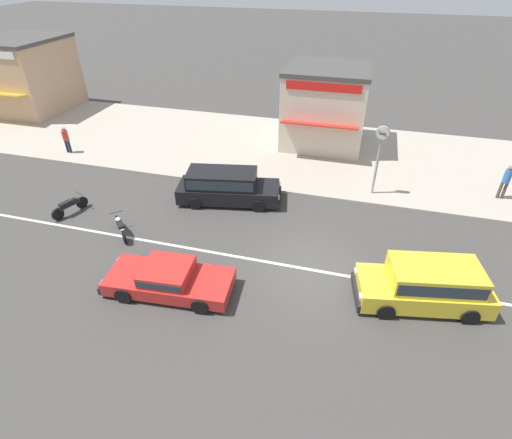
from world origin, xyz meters
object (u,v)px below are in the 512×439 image
minivan_yellow_0 (428,283)px  pedestrian_by_shop (66,138)px  shopfront_corner_warung (27,75)px  motorcycle_0 (70,205)px  motorcycle_1 (120,226)px  pedestrian_near_clock (506,179)px  minivan_black_1 (226,185)px  shopfront_mid_block (325,106)px  sedan_red_4 (168,278)px  street_clock (381,145)px

minivan_yellow_0 → pedestrian_by_shop: 20.63m
minivan_yellow_0 → pedestrian_by_shop: (-19.37, 7.12, 0.21)m
minivan_yellow_0 → shopfront_corner_warung: shopfront_corner_warung is taller
motorcycle_0 → motorcycle_1: same height
pedestrian_near_clock → shopfront_corner_warung: bearing=170.4°
minivan_yellow_0 → motorcycle_1: 12.14m
minivan_black_1 → shopfront_mid_block: (3.56, 7.98, 1.57)m
sedan_red_4 → motorcycle_1: bearing=143.8°
sedan_red_4 → shopfront_corner_warung: (-18.08, 15.04, 2.11)m
motorcycle_0 → shopfront_mid_block: (10.08, 10.92, 2.00)m
shopfront_mid_block → motorcycle_0: bearing=-132.7°
motorcycle_0 → street_clock: street_clock is taller
sedan_red_4 → shopfront_mid_block: 14.87m
street_clock → shopfront_mid_block: 6.45m
minivan_yellow_0 → pedestrian_by_shop: size_ratio=2.97×
pedestrian_by_shop → shopfront_mid_block: size_ratio=0.30×
minivan_yellow_0 → shopfront_mid_block: bearing=112.3°
minivan_yellow_0 → shopfront_mid_block: 13.66m
sedan_red_4 → minivan_black_1: bearing=90.4°
motorcycle_0 → minivan_yellow_0: bearing=-6.1°
minivan_black_1 → sedan_red_4: size_ratio=1.11×
motorcycle_0 → shopfront_mid_block: 15.00m
minivan_black_1 → pedestrian_near_clock: size_ratio=2.99×
pedestrian_near_clock → pedestrian_by_shop: pedestrian_near_clock is taller
shopfront_mid_block → minivan_yellow_0: bearing=-67.7°
minivan_black_1 → pedestrian_by_shop: (-10.67, 2.54, 0.21)m
street_clock → pedestrian_by_shop: 17.50m
sedan_red_4 → pedestrian_by_shop: 13.93m
minivan_yellow_0 → sedan_red_4: bearing=-168.5°
pedestrian_by_shop → shopfront_corner_warung: 9.74m
street_clock → minivan_yellow_0: bearing=-74.4°
motorcycle_0 → street_clock: size_ratio=0.51×
minivan_yellow_0 → shopfront_corner_warung: (-26.74, 13.27, 1.81)m
minivan_black_1 → pedestrian_near_clock: (12.72, 3.52, 0.31)m
minivan_yellow_0 → pedestrian_near_clock: size_ratio=2.71×
pedestrian_by_shop → shopfront_mid_block: shopfront_mid_block is taller
motorcycle_1 → pedestrian_by_shop: size_ratio=0.90×
sedan_red_4 → shopfront_mid_block: (3.52, 14.32, 1.89)m
motorcycle_1 → sedan_red_4: bearing=-36.2°
minivan_yellow_0 → minivan_black_1: 9.83m
pedestrian_by_shop → street_clock: bearing=-0.5°
sedan_red_4 → street_clock: size_ratio=1.36×
minivan_yellow_0 → motorcycle_0: minivan_yellow_0 is taller
minivan_black_1 → shopfront_mid_block: bearing=66.0°
shopfront_corner_warung → shopfront_mid_block: 21.61m
street_clock → pedestrian_by_shop: size_ratio=2.19×
motorcycle_1 → motorcycle_0: bearing=164.4°
street_clock → shopfront_corner_warung: (-24.80, 6.31, -0.03)m
pedestrian_by_shop → minivan_yellow_0: bearing=-20.2°
pedestrian_near_clock → street_clock: bearing=-169.2°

